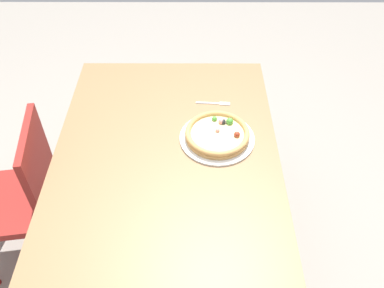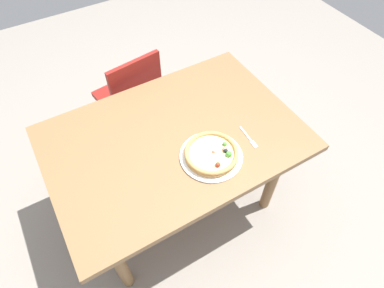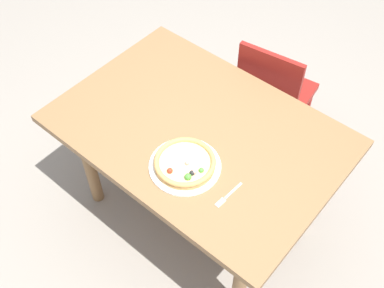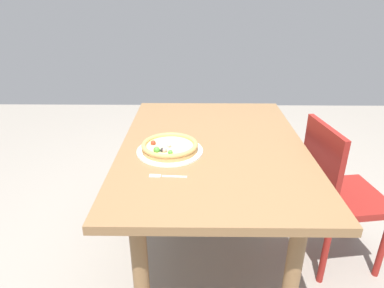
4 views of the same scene
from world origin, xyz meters
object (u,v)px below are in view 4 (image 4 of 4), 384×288
Objects in this scene: pizza at (170,146)px; fork at (165,176)px; chair_near at (336,191)px; dining_table at (212,161)px; plate at (170,151)px.

fork is at bearing 179.01° from pizza.
dining_table is at bearing -98.84° from chair_near.
pizza reaches higher than plate.
chair_near is at bearing -84.10° from pizza.
plate is 1.17× the size of pizza.
pizza is (-0.10, 0.22, 0.13)m from dining_table.
dining_table is at bearing -65.03° from plate.
pizza is at bearing 115.17° from dining_table.
chair_near reaches higher than pizza.
dining_table is 0.72m from chair_near.
fork is (-0.25, 0.01, -0.00)m from plate.
plate is (-0.09, 0.91, 0.29)m from chair_near.
dining_table is 8.34× the size of fork.
pizza reaches higher than dining_table.
plate is 0.25m from fork.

